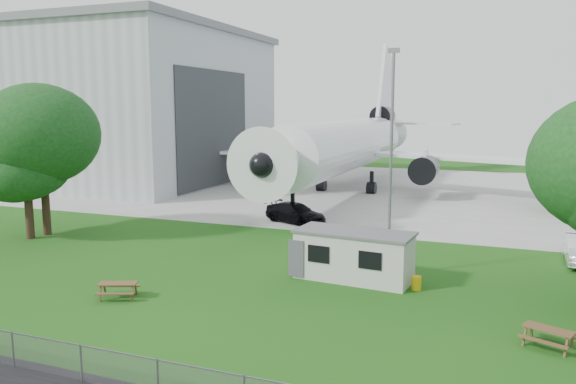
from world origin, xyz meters
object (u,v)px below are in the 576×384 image
(site_cabin, at_px, (354,255))
(hangar, at_px, (82,105))
(airliner, at_px, (349,143))
(picnic_west, at_px, (119,298))
(picnic_east, at_px, (547,347))

(site_cabin, bearing_deg, hangar, 145.07)
(hangar, bearing_deg, site_cabin, -34.93)
(airliner, distance_m, picnic_west, 38.43)
(picnic_west, bearing_deg, airliner, 65.73)
(airliner, bearing_deg, hangar, 179.78)
(site_cabin, xyz_separation_m, picnic_west, (-9.82, -7.03, -1.31))
(airliner, bearing_deg, picnic_west, -91.78)
(hangar, height_order, picnic_east, hangar)
(site_cabin, height_order, picnic_east, site_cabin)
(picnic_west, xyz_separation_m, picnic_east, (18.91, 1.27, 0.00))
(hangar, bearing_deg, picnic_east, -34.51)
(hangar, distance_m, picnic_west, 52.51)
(picnic_east, bearing_deg, airliner, 137.29)
(airliner, bearing_deg, picnic_east, -64.27)
(airliner, distance_m, site_cabin, 32.44)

